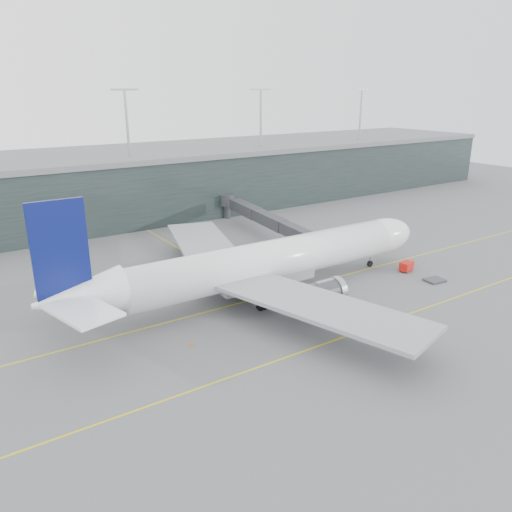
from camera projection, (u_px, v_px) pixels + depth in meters
ground at (219, 296)px, 74.43m from camera, size 320.00×320.00×0.00m
taxiline_a at (233, 305)px, 71.27m from camera, size 160.00×0.25×0.02m
taxiline_b at (303, 351)px, 58.63m from camera, size 160.00×0.25×0.02m
taxiline_lead_main at (189, 255)px, 92.84m from camera, size 0.25×60.00×0.02m
terminal at (97, 186)px, 117.79m from camera, size 240.00×36.00×29.00m
main_aircraft at (267, 262)px, 73.78m from camera, size 63.02×59.45×17.73m
jet_bridge at (261, 219)px, 101.50m from camera, size 7.38×43.60×5.69m
gse_cart at (406, 266)px, 84.19m from camera, size 2.70×2.04×1.65m
baggage_dolly at (435, 280)px, 80.01m from camera, size 3.22×2.68×0.30m
uld_a at (167, 278)px, 78.86m from camera, size 1.89×1.53×1.70m
uld_b at (161, 270)px, 82.03m from camera, size 2.39×2.02×1.97m
uld_c at (195, 268)px, 82.93m from camera, size 2.49×2.29×1.82m
cone_nose at (406, 265)px, 86.31m from camera, size 0.44×0.44×0.70m
cone_wing_stbd at (360, 319)px, 66.07m from camera, size 0.48×0.48×0.77m
cone_wing_port at (243, 263)px, 87.44m from camera, size 0.48×0.48×0.77m
cone_tail at (192, 345)px, 59.54m from camera, size 0.42×0.42×0.66m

